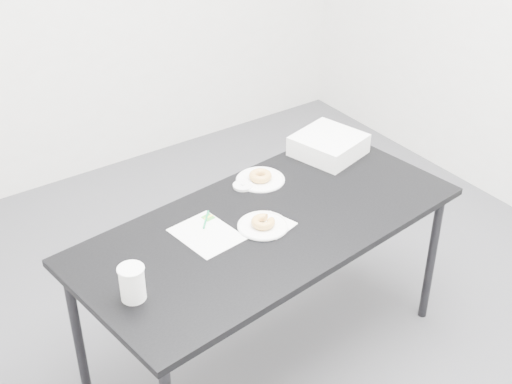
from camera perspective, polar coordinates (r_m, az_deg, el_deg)
floor at (r=3.62m, az=0.29°, el=-11.57°), size 4.00×4.00×0.00m
table at (r=3.08m, az=0.94°, el=-3.29°), size 1.78×0.99×0.77m
scorecard at (r=2.97m, az=-3.97°, el=-3.39°), size 0.25×0.30×0.00m
logo_patch at (r=3.07m, az=-3.84°, el=-2.04°), size 0.05×0.05×0.00m
pen at (r=3.05m, az=-4.02°, el=-2.21°), size 0.09×0.10×0.01m
napkin at (r=3.02m, az=1.38°, el=-2.65°), size 0.19×0.19×0.00m
plate_near at (r=3.01m, az=0.57°, el=-2.71°), size 0.22×0.22×0.01m
donut_near at (r=3.00m, az=0.57°, el=-2.40°), size 0.12×0.12×0.03m
plate_far at (r=3.33m, az=0.35°, el=1.00°), size 0.23×0.23×0.01m
donut_far at (r=3.32m, az=0.35°, el=1.30°), size 0.12×0.12×0.04m
coffee_cup at (r=2.65m, az=-9.87°, el=-7.19°), size 0.09×0.09×0.14m
cup_lid at (r=3.28m, az=-1.06°, el=0.51°), size 0.09×0.09×0.01m
bakery_box at (r=3.54m, az=5.82°, el=3.77°), size 0.36×0.36×0.10m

